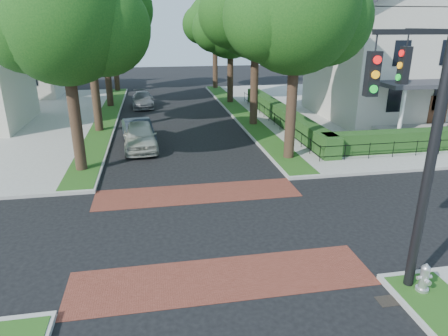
{
  "coord_description": "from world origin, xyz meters",
  "views": [
    {
      "loc": [
        -1.73,
        -13.06,
        7.12
      ],
      "look_at": [
        0.96,
        1.94,
        1.6
      ],
      "focal_mm": 32.0,
      "sensor_mm": 36.0,
      "label": 1
    }
  ],
  "objects_px": {
    "traffic_signal": "(424,127)",
    "parked_car_middle": "(138,132)",
    "parked_car_rear": "(143,100)",
    "parked_car_front": "(140,136)",
    "fire_hydrant": "(424,278)"
  },
  "relations": [
    {
      "from": "parked_car_middle",
      "to": "fire_hydrant",
      "type": "xyz_separation_m",
      "value": [
        8.03,
        -16.58,
        -0.2
      ]
    },
    {
      "from": "parked_car_front",
      "to": "parked_car_middle",
      "type": "xyz_separation_m",
      "value": [
        -0.12,
        1.09,
        -0.06
      ]
    },
    {
      "from": "traffic_signal",
      "to": "parked_car_front",
      "type": "relative_size",
      "value": 1.68
    },
    {
      "from": "parked_car_front",
      "to": "fire_hydrant",
      "type": "relative_size",
      "value": 5.57
    },
    {
      "from": "traffic_signal",
      "to": "parked_car_middle",
      "type": "xyz_separation_m",
      "value": [
        -7.62,
        16.06,
        -3.95
      ]
    },
    {
      "from": "traffic_signal",
      "to": "fire_hydrant",
      "type": "relative_size",
      "value": 9.32
    },
    {
      "from": "parked_car_front",
      "to": "fire_hydrant",
      "type": "bearing_deg",
      "value": -66.08
    },
    {
      "from": "traffic_signal",
      "to": "fire_hydrant",
      "type": "height_order",
      "value": "traffic_signal"
    },
    {
      "from": "parked_car_front",
      "to": "parked_car_rear",
      "type": "height_order",
      "value": "parked_car_front"
    },
    {
      "from": "parked_car_middle",
      "to": "parked_car_front",
      "type": "bearing_deg",
      "value": -92.66
    },
    {
      "from": "parked_car_middle",
      "to": "parked_car_rear",
      "type": "bearing_deg",
      "value": 80.39
    },
    {
      "from": "traffic_signal",
      "to": "parked_car_middle",
      "type": "relative_size",
      "value": 1.74
    },
    {
      "from": "parked_car_rear",
      "to": "traffic_signal",
      "type": "bearing_deg",
      "value": -77.47
    },
    {
      "from": "traffic_signal",
      "to": "parked_car_front",
      "type": "bearing_deg",
      "value": 116.59
    },
    {
      "from": "fire_hydrant",
      "to": "parked_car_rear",
      "type": "bearing_deg",
      "value": 99.97
    }
  ]
}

